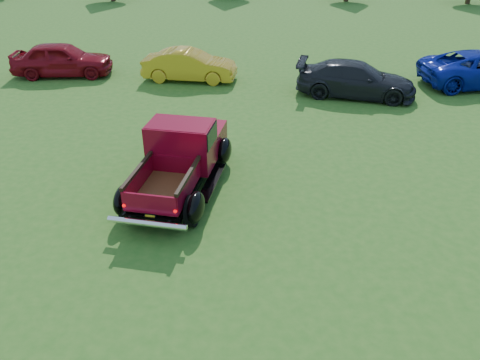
{
  "coord_description": "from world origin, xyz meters",
  "views": [
    {
      "loc": [
        0.22,
        -8.65,
        6.18
      ],
      "look_at": [
        -0.33,
        0.2,
        1.03
      ],
      "focal_mm": 35.0,
      "sensor_mm": 36.0,
      "label": 1
    }
  ],
  "objects_px": {
    "pickup_truck": "(182,155)",
    "show_car_grey": "(356,79)",
    "show_car_yellow": "(189,65)",
    "show_car_red": "(62,59)"
  },
  "relations": [
    {
      "from": "pickup_truck",
      "to": "show_car_grey",
      "type": "height_order",
      "value": "pickup_truck"
    },
    {
      "from": "show_car_grey",
      "to": "show_car_yellow",
      "type": "bearing_deg",
      "value": 87.95
    },
    {
      "from": "show_car_yellow",
      "to": "show_car_red",
      "type": "bearing_deg",
      "value": 90.75
    },
    {
      "from": "show_car_red",
      "to": "show_car_grey",
      "type": "xyz_separation_m",
      "value": [
        12.0,
        -1.78,
        -0.06
      ]
    },
    {
      "from": "pickup_truck",
      "to": "show_car_grey",
      "type": "bearing_deg",
      "value": 59.42
    },
    {
      "from": "show_car_red",
      "to": "show_car_yellow",
      "type": "distance_m",
      "value": 5.47
    },
    {
      "from": "show_car_grey",
      "to": "pickup_truck",
      "type": "bearing_deg",
      "value": 152.46
    },
    {
      "from": "pickup_truck",
      "to": "show_car_grey",
      "type": "xyz_separation_m",
      "value": [
        5.4,
        6.88,
        -0.15
      ]
    },
    {
      "from": "show_car_red",
      "to": "pickup_truck",
      "type": "bearing_deg",
      "value": -148.89
    },
    {
      "from": "pickup_truck",
      "to": "show_car_red",
      "type": "xyz_separation_m",
      "value": [
        -6.6,
        8.65,
        -0.09
      ]
    }
  ]
}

